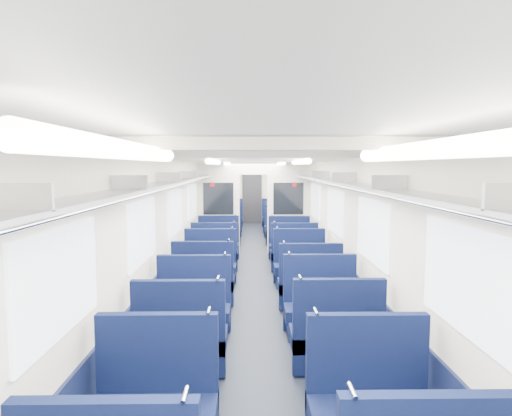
{
  "coord_description": "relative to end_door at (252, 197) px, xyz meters",
  "views": [
    {
      "loc": [
        -0.1,
        -8.14,
        2.2
      ],
      "look_at": [
        0.07,
        3.31,
        1.12
      ],
      "focal_mm": 30.92,
      "sensor_mm": 36.0,
      "label": 1
    }
  ],
  "objects": [
    {
      "name": "wall_far",
      "position": [
        0.0,
        0.06,
        0.18
      ],
      "size": [
        2.8,
        0.02,
        2.35
      ],
      "primitive_type": "cube",
      "color": "silver",
      "rests_on": "floor"
    },
    {
      "name": "seat_16",
      "position": [
        -0.83,
        -7.92,
        -0.67
      ],
      "size": [
        0.96,
        0.53,
        1.08
      ],
      "color": "#0C153B",
      "rests_on": "floor"
    },
    {
      "name": "seat_11",
      "position": [
        0.83,
        -11.5,
        -0.67
      ],
      "size": [
        0.96,
        0.53,
        1.08
      ],
      "color": "#0C153B",
      "rests_on": "floor"
    },
    {
      "name": "seat_26",
      "position": [
        -0.83,
        -1.37,
        -0.67
      ],
      "size": [
        0.96,
        0.53,
        1.08
      ],
      "color": "#0C153B",
      "rests_on": "floor"
    },
    {
      "name": "bulkhead",
      "position": [
        -0.0,
        -6.06,
        0.23
      ],
      "size": [
        2.8,
        0.1,
        2.35
      ],
      "color": "silver",
      "rests_on": "floor"
    },
    {
      "name": "dado_left",
      "position": [
        -1.39,
        -8.94,
        -0.65
      ],
      "size": [
        0.03,
        17.9,
        0.7
      ],
      "primitive_type": "cube",
      "color": "black",
      "rests_on": "floor"
    },
    {
      "name": "wall_right",
      "position": [
        1.4,
        -8.94,
        0.18
      ],
      "size": [
        0.02,
        18.0,
        2.35
      ],
      "primitive_type": "cube",
      "color": "silver",
      "rests_on": "floor"
    },
    {
      "name": "seat_9",
      "position": [
        0.83,
        -12.51,
        -0.67
      ],
      "size": [
        0.96,
        0.53,
        1.08
      ],
      "color": "#0C153B",
      "rests_on": "floor"
    },
    {
      "name": "seat_23",
      "position": [
        0.83,
        -3.78,
        -0.67
      ],
      "size": [
        0.96,
        0.53,
        1.08
      ],
      "color": "#0C153B",
      "rests_on": "floor"
    },
    {
      "name": "end_door",
      "position": [
        0.0,
        0.0,
        0.0
      ],
      "size": [
        0.75,
        0.06,
        2.0
      ],
      "primitive_type": "cube",
      "color": "black",
      "rests_on": "floor"
    },
    {
      "name": "seat_10",
      "position": [
        -0.83,
        -11.53,
        -0.67
      ],
      "size": [
        0.96,
        0.53,
        1.08
      ],
      "color": "#0C153B",
      "rests_on": "floor"
    },
    {
      "name": "floor",
      "position": [
        0.0,
        -8.94,
        -1.0
      ],
      "size": [
        2.8,
        18.0,
        0.01
      ],
      "primitive_type": "cube",
      "color": "black",
      "rests_on": "ground"
    },
    {
      "name": "seat_8",
      "position": [
        -0.83,
        -12.54,
        -0.67
      ],
      "size": [
        0.96,
        0.53,
        1.08
      ],
      "color": "#0C153B",
      "rests_on": "floor"
    },
    {
      "name": "seat_22",
      "position": [
        -0.83,
        -3.65,
        -0.67
      ],
      "size": [
        0.96,
        0.53,
        1.08
      ],
      "color": "#0C153B",
      "rests_on": "floor"
    },
    {
      "name": "seat_25",
      "position": [
        0.83,
        -2.61,
        -0.67
      ],
      "size": [
        0.96,
        0.53,
        1.08
      ],
      "color": "#0C153B",
      "rests_on": "floor"
    },
    {
      "name": "seat_6",
      "position": [
        -0.83,
        -13.83,
        -0.67
      ],
      "size": [
        0.96,
        0.53,
        1.08
      ],
      "color": "#0C153B",
      "rests_on": "floor"
    },
    {
      "name": "seat_24",
      "position": [
        -0.83,
        -2.42,
        -0.67
      ],
      "size": [
        0.96,
        0.53,
        1.08
      ],
      "color": "#0C153B",
      "rests_on": "floor"
    },
    {
      "name": "seat_18",
      "position": [
        -0.83,
        -6.88,
        -0.67
      ],
      "size": [
        0.96,
        0.53,
        1.08
      ],
      "color": "#0C153B",
      "rests_on": "floor"
    },
    {
      "name": "seat_19",
      "position": [
        0.83,
        -6.99,
        -0.67
      ],
      "size": [
        0.96,
        0.53,
        1.08
      ],
      "color": "#0C153B",
      "rests_on": "floor"
    },
    {
      "name": "seat_20",
      "position": [
        -0.83,
        -4.86,
        -0.67
      ],
      "size": [
        0.96,
        0.53,
        1.08
      ],
      "color": "#0C153B",
      "rests_on": "floor"
    },
    {
      "name": "seat_15",
      "position": [
        0.83,
        -9.09,
        -0.67
      ],
      "size": [
        0.96,
        0.53,
        1.08
      ],
      "color": "#0C153B",
      "rests_on": "floor"
    },
    {
      "name": "dado_right",
      "position": [
        1.39,
        -8.94,
        -0.65
      ],
      "size": [
        0.03,
        17.9,
        0.7
      ],
      "primitive_type": "cube",
      "color": "black",
      "rests_on": "floor"
    },
    {
      "name": "seat_12",
      "position": [
        -0.83,
        -10.2,
        -0.67
      ],
      "size": [
        0.96,
        0.53,
        1.08
      ],
      "color": "#0C153B",
      "rests_on": "floor"
    },
    {
      "name": "seat_7",
      "position": [
        0.83,
        -13.86,
        -0.67
      ],
      "size": [
        0.96,
        0.53,
        1.08
      ],
      "color": "#0C153B",
      "rests_on": "floor"
    },
    {
      "name": "windows",
      "position": [
        0.0,
        -9.4,
        0.42
      ],
      "size": [
        2.78,
        15.6,
        0.75
      ],
      "color": "white",
      "rests_on": "wall_left"
    },
    {
      "name": "ceiling_fittings",
      "position": [
        0.0,
        -9.2,
        1.29
      ],
      "size": [
        2.7,
        16.06,
        0.11
      ],
      "color": "silver",
      "rests_on": "ceiling"
    },
    {
      "name": "luggage_rack_right",
      "position": [
        1.21,
        -8.94,
        0.97
      ],
      "size": [
        0.36,
        17.4,
        0.18
      ],
      "color": "#B2B5BA",
      "rests_on": "wall_right"
    },
    {
      "name": "ceiling",
      "position": [
        0.0,
        -8.94,
        1.35
      ],
      "size": [
        2.8,
        18.0,
        0.01
      ],
      "primitive_type": "cube",
      "color": "white",
      "rests_on": "wall_left"
    },
    {
      "name": "seat_21",
      "position": [
        0.83,
        -4.88,
        -0.67
      ],
      "size": [
        0.96,
        0.53,
        1.08
      ],
      "color": "#0C153B",
      "rests_on": "floor"
    },
    {
      "name": "seat_13",
      "position": [
        0.83,
        -10.4,
        -0.67
      ],
      "size": [
        0.96,
        0.53,
        1.08
      ],
      "color": "#0C153B",
      "rests_on": "floor"
    },
    {
      "name": "seat_17",
      "position": [
        0.83,
        -7.98,
        -0.67
      ],
      "size": [
        0.96,
        0.53,
        1.08
      ],
      "color": "#0C153B",
      "rests_on": "floor"
    },
    {
      "name": "seat_27",
      "position": [
        0.83,
        -1.34,
        -0.67
      ],
      "size": [
        0.96,
        0.53,
        1.08
      ],
      "color": "#0C153B",
      "rests_on": "floor"
    },
    {
      "name": "luggage_rack_left",
      "position": [
        -1.21,
        -8.94,
        0.97
      ],
      "size": [
        0.36,
        17.4,
        0.18
      ],
      "color": "#B2B5BA",
      "rests_on": "wall_left"
    },
    {
      "name": "wall_left",
      "position": [
        -1.4,
        -8.94,
        0.18
      ],
      "size": [
        0.02,
        18.0,
        2.35
      ],
      "primitive_type": "cube",
      "color": "silver",
      "rests_on": "floor"
    },
    {
      "name": "seat_14",
      "position": [
        -0.83,
        -9.08,
        -0.67
      ],
      "size": [
        0.96,
        0.53,
        1.08
      ],
      "color": "#0C153B",
      "rests_on": "floor"
    }
  ]
}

